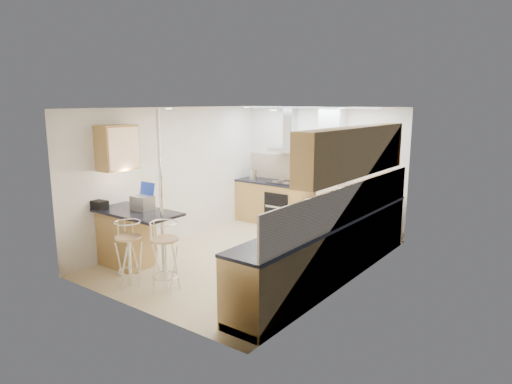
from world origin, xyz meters
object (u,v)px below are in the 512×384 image
Objects in this scene: bar_stool_end at (165,257)px; bread_bin at (276,235)px; microwave at (344,207)px; laptop at (142,203)px; bar_stool_near at (129,253)px.

bar_stool_end is 3.00× the size of bread_bin.
microwave reaches higher than bar_stool_end.
microwave is 3.09m from laptop.
laptop reaches higher than bar_stool_end.
microwave is at bearing 67.75° from bar_stool_near.
bar_stool_near is 0.60m from bar_stool_end.
laptop is at bearing -157.49° from bread_bin.
bread_bin is at bearing 37.15° from bar_stool_near.
microwave is 1.59× the size of bread_bin.
laptop is (-2.66, -1.58, -0.02)m from microwave.
bar_stool_near is at bearing 139.50° from microwave.
bar_stool_near is (0.40, -0.61, -0.57)m from laptop.
laptop is 2.57m from bread_bin.
laptop is 0.34× the size of bar_stool_near.
bread_bin is at bearing -26.32° from bar_stool_end.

